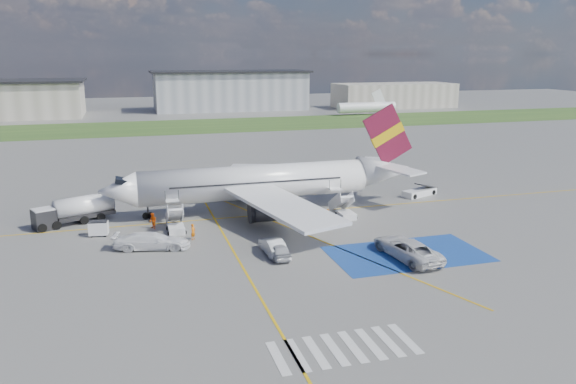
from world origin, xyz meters
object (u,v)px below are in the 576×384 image
object	(u,v)px
car_silver_b	(273,246)
van_white_b	(152,238)
airliner	(267,181)
fuel_tanker	(75,212)
gpu_cart	(99,229)
van_white_a	(407,245)
car_silver_a	(278,250)
belt_loader	(420,193)

from	to	relation	value
car_silver_b	van_white_b	world-z (taller)	van_white_b
airliner	fuel_tanker	bearing A→B (deg)	178.30
airliner	gpu_cart	xyz separation A→B (m)	(-18.51, -4.55, -2.71)
airliner	van_white_a	size ratio (longest dim) A/B	5.98
fuel_tanker	car_silver_b	size ratio (longest dim) A/B	1.94
car_silver_a	airliner	bearing A→B (deg)	-102.49
belt_loader	car_silver_b	size ratio (longest dim) A/B	1.26
fuel_tanker	belt_loader	distance (m)	41.47
car_silver_a	belt_loader	bearing A→B (deg)	-146.20
airliner	van_white_b	bearing A→B (deg)	-143.62
gpu_cart	belt_loader	distance (m)	39.31
car_silver_b	van_white_a	size ratio (longest dim) A/B	0.71
van_white_a	van_white_b	size ratio (longest dim) A/B	1.17
belt_loader	van_white_b	xyz separation A→B (m)	(-34.04, -11.13, 0.63)
fuel_tanker	gpu_cart	world-z (taller)	fuel_tanker
gpu_cart	van_white_b	xyz separation A→B (m)	(4.87, -5.50, 0.34)
car_silver_b	belt_loader	bearing A→B (deg)	-149.70
car_silver_b	van_white_b	xyz separation A→B (m)	(-10.46, 4.36, 0.31)
car_silver_a	van_white_a	size ratio (longest dim) A/B	0.66
car_silver_a	car_silver_b	bearing A→B (deg)	-82.39
airliner	van_white_b	distance (m)	17.10
car_silver_a	car_silver_b	distance (m)	1.10
belt_loader	van_white_b	size ratio (longest dim) A/B	1.04
car_silver_a	fuel_tanker	bearing A→B (deg)	-43.29
gpu_cart	car_silver_a	xyz separation A→B (m)	(15.50, -10.95, 0.00)
airliner	gpu_cart	size ratio (longest dim) A/B	18.72
fuel_tanker	car_silver_b	xyz separation A→B (m)	(17.88, -15.04, -0.47)
belt_loader	car_silver_b	xyz separation A→B (m)	(-23.58, -15.50, 0.32)
airliner	van_white_a	bearing A→B (deg)	-67.02
fuel_tanker	van_white_b	distance (m)	13.00
airliner	van_white_a	world-z (taller)	airliner
gpu_cart	car_silver_a	world-z (taller)	gpu_cart
belt_loader	van_white_b	bearing A→B (deg)	176.65
belt_loader	car_silver_a	bearing A→B (deg)	-166.14
fuel_tanker	car_silver_a	xyz separation A→B (m)	(18.05, -16.12, -0.50)
van_white_b	fuel_tanker	bearing A→B (deg)	47.88
gpu_cart	car_silver_b	bearing A→B (deg)	-24.54
car_silver_a	van_white_a	distance (m)	11.47
gpu_cart	car_silver_b	world-z (taller)	gpu_cart
airliner	car_silver_a	xyz separation A→B (m)	(-3.00, -15.50, -2.70)
airliner	belt_loader	size ratio (longest dim) A/B	6.72
car_silver_a	van_white_b	xyz separation A→B (m)	(-10.64, 5.45, 0.34)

